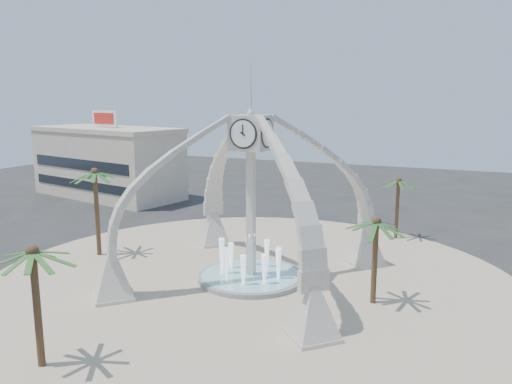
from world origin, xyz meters
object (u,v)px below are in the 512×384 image
at_px(palm_north, 399,181).
at_px(palm_south, 32,253).
at_px(palm_west, 95,173).
at_px(fountain, 251,276).
at_px(palm_east, 376,222).
at_px(clock_tower, 251,195).

distance_m(palm_north, palm_south, 34.11).
height_order(palm_west, palm_north, palm_west).
height_order(fountain, palm_west, palm_west).
distance_m(palm_east, palm_west, 23.92).
xyz_separation_m(palm_east, palm_west, (-23.85, 0.79, 1.66)).
height_order(clock_tower, palm_west, clock_tower).
xyz_separation_m(palm_west, palm_south, (9.99, -15.68, -1.21)).
bearing_deg(palm_north, palm_west, -145.08).
bearing_deg(clock_tower, palm_north, 62.86).
xyz_separation_m(fountain, palm_east, (9.25, -0.70, 5.27)).
distance_m(palm_east, palm_north, 16.75).
bearing_deg(palm_east, palm_west, 178.10).
bearing_deg(palm_west, palm_east, -1.90).
height_order(clock_tower, fountain, clock_tower).
distance_m(palm_west, palm_south, 18.63).
height_order(fountain, palm_north, palm_north).
relative_size(fountain, palm_north, 1.24).
xyz_separation_m(fountain, palm_south, (-4.61, -15.59, 5.71)).
bearing_deg(clock_tower, palm_east, -4.31).
distance_m(clock_tower, palm_south, 16.26).
relative_size(palm_east, palm_west, 0.78).
bearing_deg(fountain, clock_tower, -90.00).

